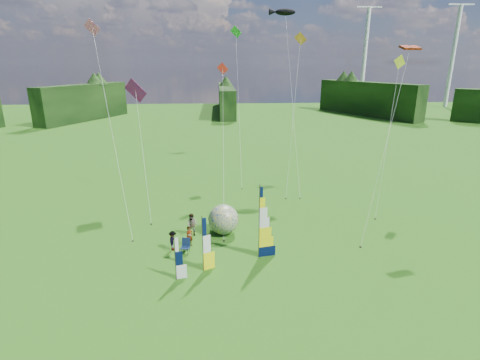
{
  "coord_description": "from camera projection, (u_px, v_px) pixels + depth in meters",
  "views": [
    {
      "loc": [
        -2.54,
        -21.85,
        13.67
      ],
      "look_at": [
        -1.0,
        4.0,
        5.5
      ],
      "focal_mm": 28.0,
      "sensor_mm": 36.0,
      "label": 1
    }
  ],
  "objects": [
    {
      "name": "spectator_a",
      "position": [
        189.0,
        236.0,
        28.89
      ],
      "size": [
        0.72,
        0.69,
        1.66
      ],
      "primitive_type": "imported",
      "rotation": [
        0.0,
        0.0,
        0.7
      ],
      "color": "#66594C",
      "rests_on": "ground"
    },
    {
      "name": "side_banner_left",
      "position": [
        203.0,
        245.0,
        25.08
      ],
      "size": [
        1.02,
        0.55,
        3.91
      ],
      "primitive_type": null,
      "rotation": [
        0.0,
        0.0,
        0.44
      ],
      "color": "#F7EF08",
      "rests_on": "ground"
    },
    {
      "name": "spectator_c",
      "position": [
        173.0,
        241.0,
        28.29
      ],
      "size": [
        0.52,
        1.05,
        1.55
      ],
      "primitive_type": "imported",
      "rotation": [
        0.0,
        0.0,
        1.42
      ],
      "color": "#66594C",
      "rests_on": "ground"
    },
    {
      "name": "turbine_right",
      "position": [
        365.0,
        58.0,
        120.19
      ],
      "size": [
        8.0,
        1.2,
        30.0
      ],
      "primitive_type": null,
      "color": "silver",
      "rests_on": "ground"
    },
    {
      "name": "camp_chair",
      "position": [
        185.0,
        246.0,
        27.82
      ],
      "size": [
        0.79,
        0.79,
        1.16
      ],
      "primitive_type": null,
      "rotation": [
        0.0,
        0.0,
        -0.2
      ],
      "color": "#0D1D3B",
      "rests_on": "ground"
    },
    {
      "name": "spectator_b",
      "position": [
        192.0,
        225.0,
        30.63
      ],
      "size": [
        1.01,
        0.7,
        1.89
      ],
      "primitive_type": "imported",
      "rotation": [
        0.0,
        0.0,
        -0.3
      ],
      "color": "#66594C",
      "rests_on": "ground"
    },
    {
      "name": "kite_parafoil",
      "position": [
        388.0,
        132.0,
        30.06
      ],
      "size": [
        9.97,
        11.62,
        16.65
      ],
      "primitive_type": null,
      "rotation": [
        0.0,
        0.0,
        0.07
      ],
      "color": "#C32200",
      "rests_on": "ground"
    },
    {
      "name": "feather_banner_main",
      "position": [
        259.0,
        223.0,
        26.64
      ],
      "size": [
        1.45,
        0.4,
        5.43
      ],
      "primitive_type": null,
      "rotation": [
        0.0,
        0.0,
        0.21
      ],
      "color": "#051035",
      "rests_on": "ground"
    },
    {
      "name": "kite_rainbow_delta",
      "position": [
        142.0,
        143.0,
        34.81
      ],
      "size": [
        10.4,
        13.69,
        13.04
      ],
      "primitive_type": null,
      "rotation": [
        0.0,
        0.0,
        -0.39
      ],
      "color": "red",
      "rests_on": "ground"
    },
    {
      "name": "ground",
      "position": [
        258.0,
        276.0,
        25.06
      ],
      "size": [
        220.0,
        220.0,
        0.0
      ],
      "primitive_type": "plane",
      "color": "#2D6A17",
      "rests_on": "ground"
    },
    {
      "name": "side_banner_far",
      "position": [
        175.0,
        259.0,
        24.19
      ],
      "size": [
        0.9,
        0.31,
        3.01
      ],
      "primitive_type": null,
      "rotation": [
        0.0,
        0.0,
        0.24
      ],
      "color": "white",
      "rests_on": "ground"
    },
    {
      "name": "kite_whale",
      "position": [
        292.0,
        93.0,
        41.55
      ],
      "size": [
        7.86,
        14.68,
        20.84
      ],
      "primitive_type": null,
      "rotation": [
        0.0,
        0.0,
        -0.34
      ],
      "color": "black",
      "rests_on": "ground"
    },
    {
      "name": "small_kite_pink",
      "position": [
        112.0,
        127.0,
        29.83
      ],
      "size": [
        6.14,
        8.39,
        17.46
      ],
      "primitive_type": null,
      "rotation": [
        0.0,
        0.0,
        -0.12
      ],
      "color": "#E5547E",
      "rests_on": "ground"
    },
    {
      "name": "spectator_d",
      "position": [
        217.0,
        218.0,
        32.04
      ],
      "size": [
        1.02,
        1.08,
        1.8
      ],
      "primitive_type": "imported",
      "rotation": [
        0.0,
        0.0,
        2.3
      ],
      "color": "#66594C",
      "rests_on": "ground"
    },
    {
      "name": "treeline_ring",
      "position": [
        259.0,
        221.0,
        23.86
      ],
      "size": [
        210.0,
        210.0,
        8.0
      ],
      "primitive_type": null,
      "color": "#2C5219",
      "rests_on": "ground"
    },
    {
      "name": "turbine_left",
      "position": [
        453.0,
        58.0,
        114.94
      ],
      "size": [
        8.0,
        1.2,
        30.0
      ],
      "primitive_type": null,
      "color": "silver",
      "rests_on": "ground"
    },
    {
      "name": "bol_inflatable",
      "position": [
        223.0,
        219.0,
        30.93
      ],
      "size": [
        3.32,
        3.32,
        2.51
      ],
      "primitive_type": "sphere",
      "rotation": [
        0.0,
        0.0,
        0.42
      ],
      "color": "navy",
      "rests_on": "ground"
    },
    {
      "name": "small_kite_green",
      "position": [
        239.0,
        101.0,
        44.38
      ],
      "size": [
        7.57,
        12.93,
        18.56
      ],
      "primitive_type": null,
      "rotation": [
        0.0,
        0.0,
        -0.41
      ],
      "color": "green",
      "rests_on": "ground"
    },
    {
      "name": "small_kite_orange",
      "position": [
        294.0,
        111.0,
        39.96
      ],
      "size": [
        5.76,
        9.87,
        17.33
      ],
      "primitive_type": null,
      "rotation": [
        0.0,
        0.0,
        -0.12
      ],
      "color": "orange",
      "rests_on": "ground"
    },
    {
      "name": "small_kite_red",
      "position": [
        223.0,
        131.0,
        37.78
      ],
      "size": [
        4.79,
        11.3,
        14.09
      ],
      "primitive_type": null,
      "rotation": [
        0.0,
        0.0,
        0.23
      ],
      "color": "red",
      "rests_on": "ground"
    },
    {
      "name": "small_kite_yellow",
      "position": [
        389.0,
        131.0,
        35.28
      ],
      "size": [
        8.89,
        10.9,
        14.9
      ],
      "primitive_type": null,
      "rotation": [
        0.0,
        0.0,
        0.32
      ],
      "color": "yellow",
      "rests_on": "ground"
    }
  ]
}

